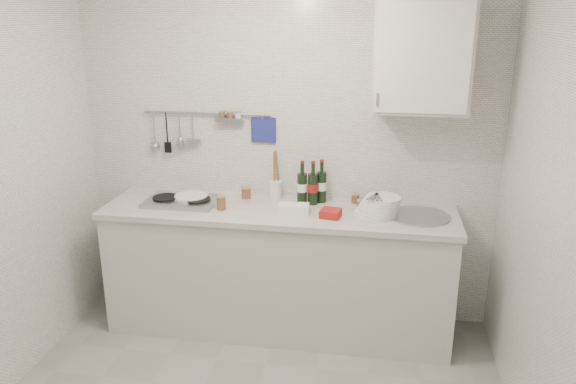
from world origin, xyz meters
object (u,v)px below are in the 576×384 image
object	(u,v)px
plate_stack_hob	(190,199)
wine_bottles	(312,182)
utensil_crock	(276,187)
wall_cabinet	(422,56)
plate_stack_sink	(379,206)

from	to	relation	value
plate_stack_hob	wine_bottles	bearing A→B (deg)	8.17
wine_bottles	utensil_crock	world-z (taller)	utensil_crock
wall_cabinet	plate_stack_hob	distance (m)	1.85
wall_cabinet	plate_stack_sink	distance (m)	1.00
wall_cabinet	utensil_crock	xyz separation A→B (m)	(-0.96, 0.09, -0.94)
plate_stack_hob	wall_cabinet	bearing A→B (deg)	3.05
wall_cabinet	plate_stack_hob	size ratio (longest dim) A/B	2.67
plate_stack_sink	utensil_crock	distance (m)	0.77
plate_stack_hob	utensil_crock	xyz separation A→B (m)	(0.59, 0.18, 0.06)
wine_bottles	plate_stack_hob	bearing A→B (deg)	-171.83
wall_cabinet	utensil_crock	world-z (taller)	wall_cabinet
wall_cabinet	plate_stack_sink	size ratio (longest dim) A/B	2.24
plate_stack_sink	wine_bottles	bearing A→B (deg)	160.47
wall_cabinet	plate_stack_hob	xyz separation A→B (m)	(-1.55, -0.08, -1.01)
plate_stack_hob	utensil_crock	bearing A→B (deg)	16.73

